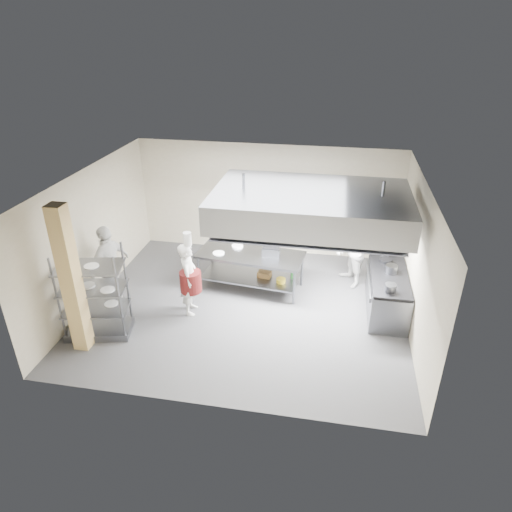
% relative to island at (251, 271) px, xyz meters
% --- Properties ---
extents(floor, '(7.00, 7.00, 0.00)m').
position_rel_island_xyz_m(floor, '(0.07, -0.92, -0.46)').
color(floor, '#3A3A3D').
rests_on(floor, ground).
extents(ceiling, '(7.00, 7.00, 0.00)m').
position_rel_island_xyz_m(ceiling, '(0.07, -0.92, 2.54)').
color(ceiling, silver).
rests_on(ceiling, wall_back).
extents(wall_back, '(7.00, 0.00, 7.00)m').
position_rel_island_xyz_m(wall_back, '(0.07, 2.08, 1.04)').
color(wall_back, '#BCB095').
rests_on(wall_back, ground).
extents(wall_left, '(0.00, 6.00, 6.00)m').
position_rel_island_xyz_m(wall_left, '(-3.43, -0.92, 1.04)').
color(wall_left, '#BCB095').
rests_on(wall_left, ground).
extents(wall_right, '(0.00, 6.00, 6.00)m').
position_rel_island_xyz_m(wall_right, '(3.57, -0.92, 1.04)').
color(wall_right, '#BCB095').
rests_on(wall_right, ground).
extents(column, '(0.30, 0.30, 3.00)m').
position_rel_island_xyz_m(column, '(-2.83, -2.82, 1.04)').
color(column, tan).
rests_on(column, floor).
extents(exhaust_hood, '(4.00, 2.50, 0.60)m').
position_rel_island_xyz_m(exhaust_hood, '(1.37, -0.52, 1.94)').
color(exhaust_hood, gray).
rests_on(exhaust_hood, ceiling).
extents(hood_strip_a, '(1.60, 0.12, 0.04)m').
position_rel_island_xyz_m(hood_strip_a, '(0.47, -0.52, 1.62)').
color(hood_strip_a, white).
rests_on(hood_strip_a, exhaust_hood).
extents(hood_strip_b, '(1.60, 0.12, 0.04)m').
position_rel_island_xyz_m(hood_strip_b, '(2.27, -0.52, 1.62)').
color(hood_strip_b, white).
rests_on(hood_strip_b, exhaust_hood).
extents(wall_shelf, '(1.50, 0.28, 0.04)m').
position_rel_island_xyz_m(wall_shelf, '(1.87, 1.92, 1.04)').
color(wall_shelf, gray).
rests_on(wall_shelf, wall_back).
extents(island, '(2.58, 1.30, 0.91)m').
position_rel_island_xyz_m(island, '(0.00, 0.00, 0.00)').
color(island, gray).
rests_on(island, floor).
extents(island_worktop, '(2.58, 1.30, 0.06)m').
position_rel_island_xyz_m(island_worktop, '(0.00, 0.00, 0.42)').
color(island_worktop, gray).
rests_on(island_worktop, island).
extents(island_undershelf, '(2.37, 1.18, 0.04)m').
position_rel_island_xyz_m(island_undershelf, '(0.00, 0.00, -0.16)').
color(island_undershelf, slate).
rests_on(island_undershelf, island).
extents(pass_rack, '(1.40, 1.00, 1.91)m').
position_rel_island_xyz_m(pass_rack, '(-2.73, -2.34, 0.50)').
color(pass_rack, slate).
rests_on(pass_rack, floor).
extents(cooking_range, '(0.80, 2.00, 0.84)m').
position_rel_island_xyz_m(cooking_range, '(3.15, -0.42, -0.04)').
color(cooking_range, gray).
rests_on(cooking_range, floor).
extents(range_top, '(0.78, 1.96, 0.06)m').
position_rel_island_xyz_m(range_top, '(3.15, -0.42, 0.41)').
color(range_top, black).
rests_on(range_top, cooking_range).
extents(chef_head, '(0.49, 0.66, 1.66)m').
position_rel_island_xyz_m(chef_head, '(-1.10, -1.26, 0.38)').
color(chef_head, silver).
rests_on(chef_head, floor).
extents(chef_line, '(0.99, 1.08, 1.81)m').
position_rel_island_xyz_m(chef_line, '(2.36, 0.58, 0.45)').
color(chef_line, white).
rests_on(chef_line, floor).
extents(chef_plating, '(0.76, 1.20, 1.90)m').
position_rel_island_xyz_m(chef_plating, '(-2.93, -1.22, 0.50)').
color(chef_plating, silver).
rests_on(chef_plating, floor).
extents(griddle, '(0.42, 0.33, 0.20)m').
position_rel_island_xyz_m(griddle, '(0.49, 0.02, 0.55)').
color(griddle, slate).
rests_on(griddle, island_worktop).
extents(wicker_basket, '(0.34, 0.26, 0.14)m').
position_rel_island_xyz_m(wicker_basket, '(0.34, 0.00, -0.07)').
color(wicker_basket, olive).
rests_on(wicker_basket, island_undershelf).
extents(stockpot, '(0.26, 0.26, 0.18)m').
position_rel_island_xyz_m(stockpot, '(3.18, -0.33, 0.53)').
color(stockpot, gray).
rests_on(stockpot, range_top).
extents(plate_stack, '(0.28, 0.28, 0.05)m').
position_rel_island_xyz_m(plate_stack, '(-2.73, -2.34, 0.16)').
color(plate_stack, white).
rests_on(plate_stack, pass_rack).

